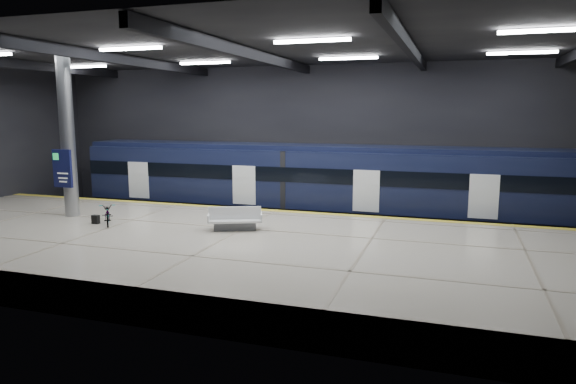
% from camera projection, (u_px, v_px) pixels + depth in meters
% --- Properties ---
extents(ground, '(30.00, 30.00, 0.00)m').
position_uv_depth(ground, '(253.00, 249.00, 20.93)').
color(ground, black).
rests_on(ground, ground).
extents(room_shell, '(30.10, 16.10, 8.05)m').
position_uv_depth(room_shell, '(251.00, 108.00, 20.04)').
color(room_shell, black).
rests_on(room_shell, ground).
extents(platform, '(30.00, 11.00, 1.10)m').
position_uv_depth(platform, '(227.00, 252.00, 18.50)').
color(platform, '#B9B19D').
rests_on(platform, ground).
extents(safety_strip, '(30.00, 0.40, 0.01)m').
position_uv_depth(safety_strip, '(275.00, 211.00, 23.34)').
color(safety_strip, gold).
rests_on(safety_strip, platform).
extents(rails, '(30.00, 1.52, 0.16)m').
position_uv_depth(rails, '(293.00, 220.00, 26.08)').
color(rails, gray).
rests_on(rails, ground).
extents(train, '(29.40, 2.84, 3.79)m').
position_uv_depth(train, '(346.00, 184.00, 24.94)').
color(train, black).
rests_on(train, ground).
extents(bench, '(2.21, 1.57, 0.90)m').
position_uv_depth(bench, '(235.00, 222.00, 19.53)').
color(bench, '#595B60').
rests_on(bench, platform).
extents(bicycle, '(1.49, 1.70, 0.89)m').
position_uv_depth(bicycle, '(108.00, 214.00, 20.40)').
color(bicycle, '#99999E').
rests_on(bicycle, platform).
extents(pannier_bag, '(0.31, 0.20, 0.35)m').
position_uv_depth(pannier_bag, '(96.00, 219.00, 20.63)').
color(pannier_bag, black).
rests_on(pannier_bag, platform).
extents(info_column, '(0.90, 0.78, 6.90)m').
position_uv_depth(info_column, '(67.00, 138.00, 21.72)').
color(info_column, '#9EA0A5').
rests_on(info_column, platform).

